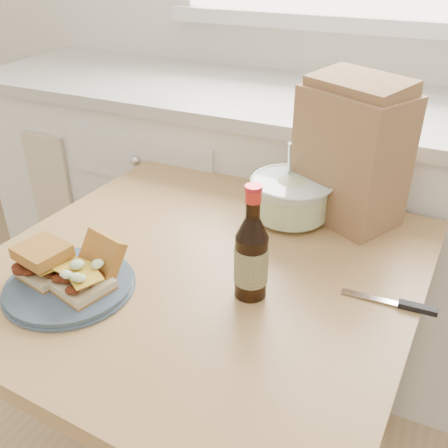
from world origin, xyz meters
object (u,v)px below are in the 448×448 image
at_px(dining_table, 204,302).
at_px(plate, 70,285).
at_px(coleslaw_bowl, 291,200).
at_px(paper_bag, 350,157).
at_px(beer_bottle, 251,256).

xyz_separation_m(dining_table, plate, (-0.20, -0.20, 0.12)).
bearing_deg(coleslaw_bowl, paper_bag, 31.68).
relative_size(plate, beer_bottle, 1.07).
height_order(coleslaw_bowl, paper_bag, paper_bag).
height_order(plate, beer_bottle, beer_bottle).
bearing_deg(dining_table, plate, -132.51).
distance_m(plate, coleslaw_bowl, 0.57).
bearing_deg(dining_table, beer_bottle, -19.07).
height_order(plate, paper_bag, paper_bag).
relative_size(dining_table, beer_bottle, 3.97).
bearing_deg(dining_table, paper_bag, 60.03).
bearing_deg(plate, beer_bottle, 22.51).
xyz_separation_m(plate, paper_bag, (0.43, 0.54, 0.15)).
bearing_deg(plate, dining_table, 44.03).
distance_m(dining_table, coleslaw_bowl, 0.34).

